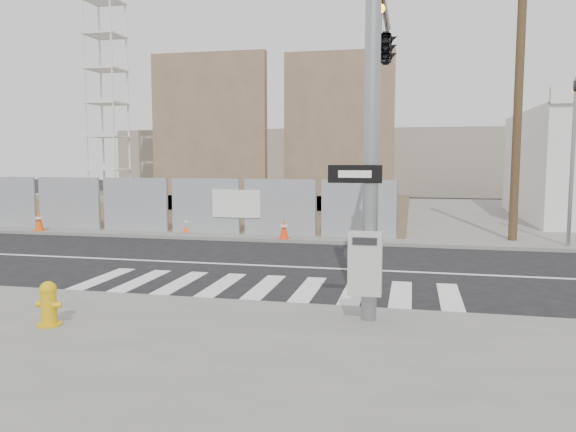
% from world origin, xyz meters
% --- Properties ---
extents(ground, '(100.00, 100.00, 0.00)m').
position_xyz_m(ground, '(0.00, 0.00, 0.00)').
color(ground, black).
rests_on(ground, ground).
extents(sidewalk_far, '(50.00, 20.00, 0.12)m').
position_xyz_m(sidewalk_far, '(0.00, 14.00, 0.06)').
color(sidewalk_far, slate).
rests_on(sidewalk_far, ground).
extents(signal_pole, '(0.96, 5.87, 7.00)m').
position_xyz_m(signal_pole, '(2.49, -2.05, 4.78)').
color(signal_pole, gray).
rests_on(signal_pole, sidewalk_near).
extents(far_signal_pole, '(0.16, 0.20, 5.60)m').
position_xyz_m(far_signal_pole, '(8.00, 4.60, 3.48)').
color(far_signal_pole, gray).
rests_on(far_signal_pole, sidewalk_far).
extents(chain_link_fence, '(24.60, 0.04, 2.00)m').
position_xyz_m(chain_link_fence, '(-10.00, 5.00, 1.12)').
color(chain_link_fence, gray).
rests_on(chain_link_fence, sidewalk_far).
extents(concrete_wall_left, '(6.00, 1.30, 8.00)m').
position_xyz_m(concrete_wall_left, '(-7.00, 13.08, 3.38)').
color(concrete_wall_left, brown).
rests_on(concrete_wall_left, sidewalk_far).
extents(concrete_wall_right, '(5.50, 1.30, 8.00)m').
position_xyz_m(concrete_wall_right, '(-0.50, 14.08, 3.38)').
color(concrete_wall_right, brown).
rests_on(concrete_wall_right, sidewalk_far).
extents(crane_tower, '(2.60, 2.60, 18.15)m').
position_xyz_m(crane_tower, '(-15.00, 17.00, 9.02)').
color(crane_tower, slate).
rests_on(crane_tower, sidewalk_far).
extents(utility_pole_right, '(1.60, 0.28, 10.00)m').
position_xyz_m(utility_pole_right, '(6.50, 5.50, 5.20)').
color(utility_pole_right, brown).
rests_on(utility_pole_right, sidewalk_far).
extents(fire_hydrant, '(0.52, 0.52, 0.74)m').
position_xyz_m(fire_hydrant, '(-2.65, -6.31, 0.49)').
color(fire_hydrant, '#D2A00B').
rests_on(fire_hydrant, sidewalk_near).
extents(traffic_cone_b, '(0.43, 0.43, 0.75)m').
position_xyz_m(traffic_cone_b, '(-10.58, 4.22, 0.48)').
color(traffic_cone_b, '#ED4E0C').
rests_on(traffic_cone_b, sidewalk_far).
extents(traffic_cone_c, '(0.33, 0.33, 0.63)m').
position_xyz_m(traffic_cone_c, '(-4.96, 5.07, 0.42)').
color(traffic_cone_c, '#FF500D').
rests_on(traffic_cone_c, sidewalk_far).
extents(traffic_cone_d, '(0.43, 0.43, 0.68)m').
position_xyz_m(traffic_cone_d, '(-1.07, 4.22, 0.45)').
color(traffic_cone_d, '#FF3D0D').
rests_on(traffic_cone_d, sidewalk_far).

